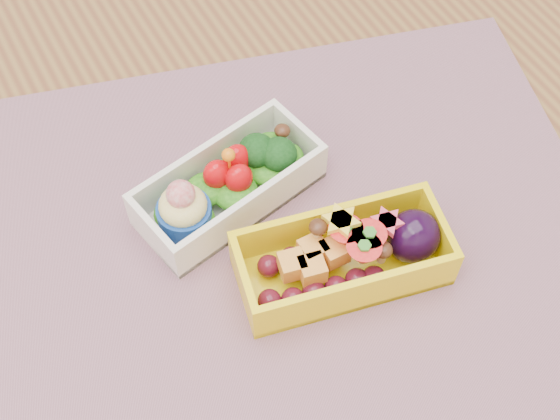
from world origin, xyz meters
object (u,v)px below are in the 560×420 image
bento_yellow (347,256)px  bento_white (228,185)px  placemat (275,245)px  table (299,271)px

bento_yellow → bento_white: bearing=127.5°
placemat → bento_white: 0.06m
placemat → bento_white: (-0.01, 0.05, 0.02)m
table → placemat: (-0.03, -0.02, 0.10)m
bento_white → bento_yellow: bearing=-76.0°
bento_white → bento_yellow: (0.05, -0.10, 0.00)m
placemat → bento_yellow: size_ratio=3.11×
table → bento_yellow: size_ratio=7.10×
table → bento_yellow: bearing=-88.5°
placemat → bento_yellow: (0.04, -0.05, 0.02)m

